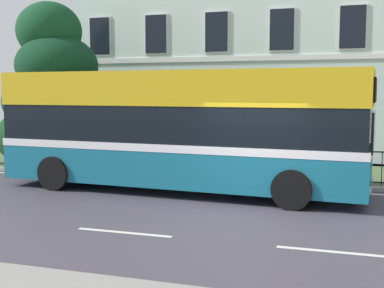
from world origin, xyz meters
name	(u,v)px	position (x,y,z in m)	size (l,w,h in m)	color
ground_plane	(249,212)	(0.00, 0.74, -0.02)	(60.00, 56.00, 0.18)	#443F4B
georgian_townhouse	(269,10)	(-1.67, 13.74, 6.61)	(15.61, 9.92, 12.91)	silver
iron_verge_railing	(219,161)	(-1.67, 4.40, 0.62)	(17.65, 0.04, 0.97)	black
evergreen_tree	(52,99)	(-8.43, 5.73, 2.50)	(3.93, 3.99, 6.19)	#423328
single_decker_bus	(180,129)	(-2.31, 2.55, 1.74)	(10.26, 3.13, 3.31)	#176781
litter_bin	(136,154)	(-4.66, 4.79, 0.67)	(0.53, 0.53, 1.09)	#23472D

